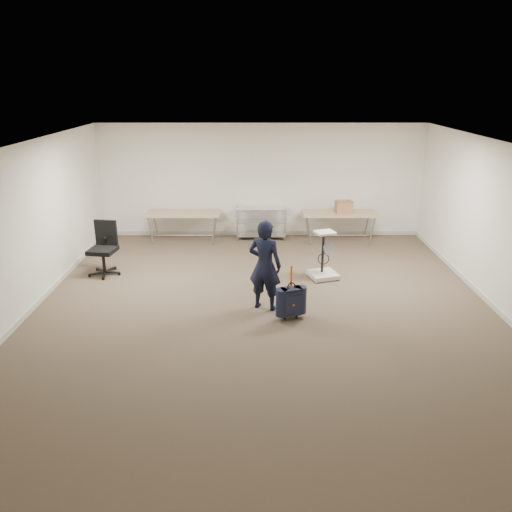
{
  "coord_description": "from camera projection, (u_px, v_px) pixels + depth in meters",
  "views": [
    {
      "loc": [
        -0.15,
        -7.79,
        3.76
      ],
      "look_at": [
        -0.14,
        0.3,
        0.9
      ],
      "focal_mm": 35.0,
      "sensor_mm": 36.0,
      "label": 1
    }
  ],
  "objects": [
    {
      "name": "equipment_cart",
      "position": [
        323.0,
        266.0,
        9.98
      ],
      "size": [
        0.66,
        0.66,
        0.97
      ],
      "color": "silver",
      "rests_on": "ground"
    },
    {
      "name": "folding_table_left",
      "position": [
        183.0,
        215.0,
        12.09
      ],
      "size": [
        1.8,
        0.75,
        0.73
      ],
      "color": "tan",
      "rests_on": "ground"
    },
    {
      "name": "office_chair",
      "position": [
        104.0,
        258.0,
        10.16
      ],
      "size": [
        0.66,
        0.66,
        1.09
      ],
      "color": "black",
      "rests_on": "ground"
    },
    {
      "name": "wire_shelf",
      "position": [
        261.0,
        221.0,
        12.41
      ],
      "size": [
        1.22,
        0.47,
        0.8
      ],
      "color": "silver",
      "rests_on": "ground"
    },
    {
      "name": "ground",
      "position": [
        264.0,
        311.0,
        8.6
      ],
      "size": [
        9.0,
        9.0,
        0.0
      ],
      "primitive_type": "plane",
      "color": "#4B3C2D",
      "rests_on": "ground"
    },
    {
      "name": "cardboard_box",
      "position": [
        344.0,
        207.0,
        12.02
      ],
      "size": [
        0.42,
        0.33,
        0.29
      ],
      "primitive_type": "cube",
      "rotation": [
        0.0,
        0.0,
        0.1
      ],
      "color": "olive",
      "rests_on": "folding_table_right"
    },
    {
      "name": "suitcase",
      "position": [
        291.0,
        301.0,
        8.21
      ],
      "size": [
        0.39,
        0.3,
        0.94
      ],
      "color": "#151B30",
      "rests_on": "ground"
    },
    {
      "name": "person",
      "position": [
        265.0,
        265.0,
        8.46
      ],
      "size": [
        0.68,
        0.56,
        1.59
      ],
      "primitive_type": "imported",
      "rotation": [
        0.0,
        0.0,
        2.78
      ],
      "color": "black",
      "rests_on": "ground"
    },
    {
      "name": "room_shell",
      "position": [
        263.0,
        278.0,
        9.88
      ],
      "size": [
        8.0,
        9.0,
        9.0
      ],
      "color": "white",
      "rests_on": "ground"
    },
    {
      "name": "folding_table_right",
      "position": [
        340.0,
        215.0,
        12.1
      ],
      "size": [
        1.8,
        0.75,
        0.73
      ],
      "color": "tan",
      "rests_on": "ground"
    }
  ]
}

